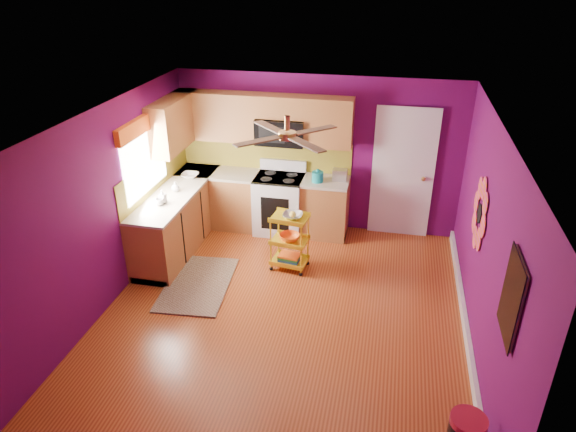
# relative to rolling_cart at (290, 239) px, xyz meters

# --- Properties ---
(ground) EXTENTS (5.00, 5.00, 0.00)m
(ground) POSITION_rel_rolling_cart_xyz_m (0.14, -1.06, -0.47)
(ground) COLOR maroon
(ground) RESTS_ON ground
(room_envelope) EXTENTS (4.54, 5.04, 2.52)m
(room_envelope) POSITION_rel_rolling_cart_xyz_m (0.17, -1.06, 1.16)
(room_envelope) COLOR #590A4E
(room_envelope) RESTS_ON ground
(lower_cabinets) EXTENTS (2.81, 2.31, 0.94)m
(lower_cabinets) POSITION_rel_rolling_cart_xyz_m (-1.20, 0.76, -0.04)
(lower_cabinets) COLOR brown
(lower_cabinets) RESTS_ON ground
(electric_range) EXTENTS (0.76, 0.66, 1.13)m
(electric_range) POSITION_rel_rolling_cart_xyz_m (-0.41, 1.11, 0.01)
(electric_range) COLOR white
(electric_range) RESTS_ON ground
(upper_cabinetry) EXTENTS (2.80, 2.30, 1.26)m
(upper_cabinetry) POSITION_rel_rolling_cart_xyz_m (-1.10, 1.11, 1.33)
(upper_cabinetry) COLOR brown
(upper_cabinetry) RESTS_ON ground
(left_window) EXTENTS (0.08, 1.35, 1.08)m
(left_window) POSITION_rel_rolling_cart_xyz_m (-2.07, -0.01, 1.27)
(left_window) COLOR white
(left_window) RESTS_ON ground
(panel_door) EXTENTS (0.95, 0.11, 2.15)m
(panel_door) POSITION_rel_rolling_cart_xyz_m (1.50, 1.41, 0.55)
(panel_door) COLOR white
(panel_door) RESTS_ON ground
(right_wall_art) EXTENTS (0.04, 2.74, 1.04)m
(right_wall_art) POSITION_rel_rolling_cart_xyz_m (2.37, -1.40, 0.97)
(right_wall_art) COLOR black
(right_wall_art) RESTS_ON ground
(ceiling_fan) EXTENTS (1.01, 1.01, 0.26)m
(ceiling_fan) POSITION_rel_rolling_cart_xyz_m (0.14, -0.86, 1.82)
(ceiling_fan) COLOR #BF8C3F
(ceiling_fan) RESTS_ON ground
(shag_rug) EXTENTS (0.97, 1.47, 0.02)m
(shag_rug) POSITION_rel_rolling_cart_xyz_m (-1.15, -0.70, -0.46)
(shag_rug) COLOR black
(shag_rug) RESTS_ON ground
(rolling_cart) EXTENTS (0.55, 0.43, 0.92)m
(rolling_cart) POSITION_rel_rolling_cart_xyz_m (0.00, 0.00, 0.00)
(rolling_cart) COLOR yellow
(rolling_cart) RESTS_ON ground
(teal_kettle) EXTENTS (0.18, 0.18, 0.21)m
(teal_kettle) POSITION_rel_rolling_cart_xyz_m (0.21, 1.06, 0.55)
(teal_kettle) COLOR teal
(teal_kettle) RESTS_ON lower_cabinets
(toaster) EXTENTS (0.22, 0.15, 0.18)m
(toaster) POSITION_rel_rolling_cart_xyz_m (0.54, 1.19, 0.56)
(toaster) COLOR beige
(toaster) RESTS_ON lower_cabinets
(soap_bottle_a) EXTENTS (0.09, 0.09, 0.20)m
(soap_bottle_a) POSITION_rel_rolling_cart_xyz_m (-1.80, -0.16, 0.57)
(soap_bottle_a) COLOR #EA3F72
(soap_bottle_a) RESTS_ON lower_cabinets
(soap_bottle_b) EXTENTS (0.12, 0.12, 0.15)m
(soap_bottle_b) POSITION_rel_rolling_cart_xyz_m (-1.79, 0.25, 0.54)
(soap_bottle_b) COLOR white
(soap_bottle_b) RESTS_ON lower_cabinets
(counter_dish) EXTENTS (0.27, 0.27, 0.07)m
(counter_dish) POSITION_rel_rolling_cart_xyz_m (-1.78, 0.81, 0.50)
(counter_dish) COLOR white
(counter_dish) RESTS_ON lower_cabinets
(counter_cup) EXTENTS (0.13, 0.13, 0.10)m
(counter_cup) POSITION_rel_rolling_cart_xyz_m (-1.81, -0.25, 0.52)
(counter_cup) COLOR white
(counter_cup) RESTS_ON lower_cabinets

